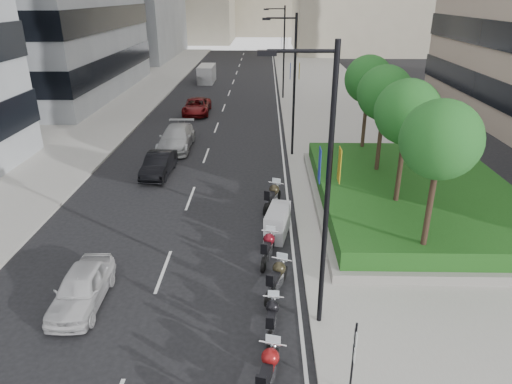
{
  "coord_description": "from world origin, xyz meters",
  "views": [
    {
      "loc": [
        2.46,
        -11.15,
        10.05
      ],
      "look_at": [
        2.09,
        7.29,
        2.0
      ],
      "focal_mm": 32.0,
      "sensor_mm": 36.0,
      "label": 1
    }
  ],
  "objects_px": {
    "motorcycle_4": "(268,248)",
    "car_b": "(159,164)",
    "motorcycle_2": "(272,317)",
    "motorcycle_3": "(277,278)",
    "lamp_post_2": "(282,48)",
    "motorcycle_1": "(268,372)",
    "parking_sign": "(353,356)",
    "car_d": "(197,106)",
    "delivery_van": "(207,75)",
    "car_a": "(82,288)",
    "motorcycle_5": "(277,223)",
    "lamp_post_0": "(323,182)",
    "motorcycle_6": "(272,197)",
    "lamp_post_1": "(292,80)",
    "car_c": "(176,138)"
  },
  "relations": [
    {
      "from": "motorcycle_4",
      "to": "motorcycle_5",
      "type": "height_order",
      "value": "motorcycle_5"
    },
    {
      "from": "motorcycle_2",
      "to": "motorcycle_3",
      "type": "height_order",
      "value": "motorcycle_3"
    },
    {
      "from": "parking_sign",
      "to": "car_a",
      "type": "height_order",
      "value": "parking_sign"
    },
    {
      "from": "lamp_post_2",
      "to": "delivery_van",
      "type": "distance_m",
      "value": 13.61
    },
    {
      "from": "parking_sign",
      "to": "car_c",
      "type": "distance_m",
      "value": 23.15
    },
    {
      "from": "motorcycle_6",
      "to": "car_a",
      "type": "bearing_deg",
      "value": 158.88
    },
    {
      "from": "motorcycle_1",
      "to": "motorcycle_5",
      "type": "bearing_deg",
      "value": 10.4
    },
    {
      "from": "motorcycle_5",
      "to": "car_c",
      "type": "bearing_deg",
      "value": 40.04
    },
    {
      "from": "lamp_post_0",
      "to": "motorcycle_5",
      "type": "relative_size",
      "value": 4.0
    },
    {
      "from": "lamp_post_2",
      "to": "motorcycle_1",
      "type": "distance_m",
      "value": 38.06
    },
    {
      "from": "car_d",
      "to": "motorcycle_3",
      "type": "bearing_deg",
      "value": -77.42
    },
    {
      "from": "parking_sign",
      "to": "car_b",
      "type": "height_order",
      "value": "parking_sign"
    },
    {
      "from": "parking_sign",
      "to": "motorcycle_4",
      "type": "bearing_deg",
      "value": 107.57
    },
    {
      "from": "lamp_post_2",
      "to": "car_a",
      "type": "relative_size",
      "value": 2.36
    },
    {
      "from": "lamp_post_0",
      "to": "motorcycle_1",
      "type": "relative_size",
      "value": 3.89
    },
    {
      "from": "lamp_post_0",
      "to": "car_d",
      "type": "bearing_deg",
      "value": 105.37
    },
    {
      "from": "car_b",
      "to": "lamp_post_2",
      "type": "bearing_deg",
      "value": 72.03
    },
    {
      "from": "lamp_post_0",
      "to": "motorcycle_3",
      "type": "bearing_deg",
      "value": 125.15
    },
    {
      "from": "motorcycle_4",
      "to": "car_b",
      "type": "distance_m",
      "value": 11.5
    },
    {
      "from": "motorcycle_2",
      "to": "motorcycle_5",
      "type": "bearing_deg",
      "value": 3.2
    },
    {
      "from": "delivery_van",
      "to": "motorcycle_2",
      "type": "bearing_deg",
      "value": -80.55
    },
    {
      "from": "delivery_van",
      "to": "motorcycle_3",
      "type": "bearing_deg",
      "value": -79.83
    },
    {
      "from": "motorcycle_1",
      "to": "motorcycle_3",
      "type": "relative_size",
      "value": 1.06
    },
    {
      "from": "parking_sign",
      "to": "car_b",
      "type": "relative_size",
      "value": 0.62
    },
    {
      "from": "motorcycle_3",
      "to": "car_b",
      "type": "bearing_deg",
      "value": 50.18
    },
    {
      "from": "motorcycle_4",
      "to": "motorcycle_6",
      "type": "distance_m",
      "value": 4.94
    },
    {
      "from": "motorcycle_3",
      "to": "motorcycle_2",
      "type": "bearing_deg",
      "value": -165.72
    },
    {
      "from": "motorcycle_1",
      "to": "motorcycle_4",
      "type": "xyz_separation_m",
      "value": [
        0.02,
        6.65,
        -0.04
      ]
    },
    {
      "from": "lamp_post_2",
      "to": "motorcycle_2",
      "type": "bearing_deg",
      "value": -92.28
    },
    {
      "from": "parking_sign",
      "to": "motorcycle_4",
      "type": "relative_size",
      "value": 1.14
    },
    {
      "from": "motorcycle_3",
      "to": "lamp_post_0",
      "type": "bearing_deg",
      "value": -124.97
    },
    {
      "from": "lamp_post_0",
      "to": "motorcycle_2",
      "type": "height_order",
      "value": "lamp_post_0"
    },
    {
      "from": "car_d",
      "to": "motorcycle_2",
      "type": "bearing_deg",
      "value": -78.79
    },
    {
      "from": "parking_sign",
      "to": "motorcycle_1",
      "type": "height_order",
      "value": "parking_sign"
    },
    {
      "from": "motorcycle_1",
      "to": "car_b",
      "type": "height_order",
      "value": "car_b"
    },
    {
      "from": "motorcycle_1",
      "to": "car_b",
      "type": "xyz_separation_m",
      "value": [
        -6.48,
        16.14,
        0.04
      ]
    },
    {
      "from": "motorcycle_4",
      "to": "motorcycle_5",
      "type": "relative_size",
      "value": 0.98
    },
    {
      "from": "lamp_post_1",
      "to": "motorcycle_6",
      "type": "xyz_separation_m",
      "value": [
        -1.27,
        -8.19,
        -4.42
      ]
    },
    {
      "from": "lamp_post_1",
      "to": "lamp_post_2",
      "type": "distance_m",
      "value": 18.0
    },
    {
      "from": "lamp_post_1",
      "to": "motorcycle_6",
      "type": "relative_size",
      "value": 3.87
    },
    {
      "from": "parking_sign",
      "to": "motorcycle_1",
      "type": "bearing_deg",
      "value": 174.03
    },
    {
      "from": "parking_sign",
      "to": "car_b",
      "type": "distance_m",
      "value": 18.54
    },
    {
      "from": "car_d",
      "to": "motorcycle_1",
      "type": "bearing_deg",
      "value": -79.94
    },
    {
      "from": "lamp_post_2",
      "to": "motorcycle_2",
      "type": "xyz_separation_m",
      "value": [
        -1.41,
        -35.4,
        -4.52
      ]
    },
    {
      "from": "motorcycle_4",
      "to": "delivery_van",
      "type": "bearing_deg",
      "value": 21.9
    },
    {
      "from": "lamp_post_1",
      "to": "motorcycle_4",
      "type": "xyz_separation_m",
      "value": [
        -1.52,
        -13.12,
        -4.48
      ]
    },
    {
      "from": "car_b",
      "to": "car_d",
      "type": "distance_m",
      "value": 15.21
    },
    {
      "from": "motorcycle_6",
      "to": "car_d",
      "type": "xyz_separation_m",
      "value": [
        -6.59,
        19.77,
        0.04
      ]
    },
    {
      "from": "lamp_post_2",
      "to": "motorcycle_1",
      "type": "bearing_deg",
      "value": -92.34
    },
    {
      "from": "motorcycle_3",
      "to": "motorcycle_6",
      "type": "bearing_deg",
      "value": 20.42
    }
  ]
}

